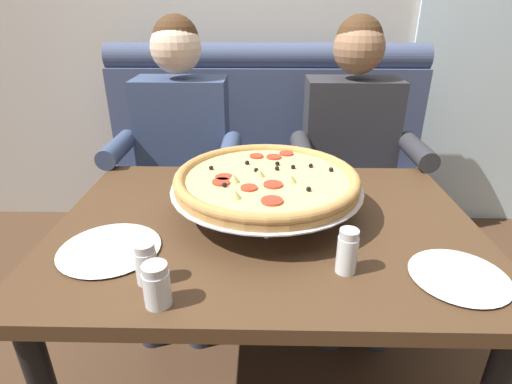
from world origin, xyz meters
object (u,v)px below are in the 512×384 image
object	(u,v)px
dining_table	(266,248)
plate_near_left	(459,274)
shaker_pepper_flakes	(347,254)
diner_left	(180,155)
plate_near_right	(109,247)
shaker_parmesan	(146,266)
diner_right	(352,156)
shaker_oregano	(157,288)
booth_bench	(265,194)
pizza	(268,180)

from	to	relation	value
dining_table	plate_near_left	xyz separation A→B (m)	(0.44, -0.26, 0.10)
dining_table	shaker_pepper_flakes	world-z (taller)	shaker_pepper_flakes
diner_left	plate_near_right	bearing A→B (deg)	-92.01
shaker_parmesan	shaker_pepper_flakes	bearing A→B (deg)	6.09
diner_right	shaker_parmesan	world-z (taller)	diner_right
shaker_parmesan	shaker_oregano	world-z (taller)	shaker_parmesan
dining_table	shaker_oregano	xyz separation A→B (m)	(-0.23, -0.36, 0.13)
booth_bench	shaker_parmesan	distance (m)	1.27
diner_left	shaker_oregano	world-z (taller)	diner_left
booth_bench	diner_left	size ratio (longest dim) A/B	1.31
diner_left	shaker_oregano	size ratio (longest dim) A/B	12.97
booth_bench	pizza	world-z (taller)	booth_bench
booth_bench	dining_table	xyz separation A→B (m)	(0.00, -0.90, 0.24)
dining_table	pizza	size ratio (longest dim) A/B	2.15
dining_table	diner_left	size ratio (longest dim) A/B	0.95
shaker_parmesan	shaker_oregano	bearing A→B (deg)	-60.52
dining_table	diner_right	world-z (taller)	diner_right
pizza	plate_near_left	world-z (taller)	pizza
plate_near_left	shaker_oregano	bearing A→B (deg)	-171.46
pizza	diner_left	bearing A→B (deg)	123.45
shaker_oregano	plate_near_left	xyz separation A→B (m)	(0.67, 0.10, -0.03)
diner_right	dining_table	bearing A→B (deg)	-120.70
pizza	plate_near_right	size ratio (longest dim) A/B	2.17
dining_table	shaker_oregano	size ratio (longest dim) A/B	12.28
pizza	shaker_oregano	size ratio (longest dim) A/B	5.71
diner_right	plate_near_left	bearing A→B (deg)	-85.49
shaker_parmesan	shaker_pepper_flakes	xyz separation A→B (m)	(0.46, 0.05, 0.00)
shaker_parmesan	plate_near_right	world-z (taller)	shaker_parmesan
shaker_parmesan	plate_near_right	size ratio (longest dim) A/B	0.39
dining_table	diner_right	distance (m)	0.74
dining_table	diner_right	size ratio (longest dim) A/B	0.95
diner_right	shaker_parmesan	size ratio (longest dim) A/B	12.70
diner_left	pizza	bearing A→B (deg)	-56.55
diner_left	pizza	size ratio (longest dim) A/B	2.27
shaker_pepper_flakes	plate_near_left	xyz separation A→B (m)	(0.26, -0.02, -0.04)
shaker_oregano	diner_left	bearing A→B (deg)	98.46
diner_left	booth_bench	bearing A→B (deg)	35.39
booth_bench	plate_near_right	world-z (taller)	booth_bench
diner_left	shaker_pepper_flakes	size ratio (longest dim) A/B	11.40
shaker_oregano	plate_near_right	distance (m)	0.27
dining_table	shaker_oregano	world-z (taller)	shaker_oregano
shaker_parmesan	plate_near_left	distance (m)	0.72
booth_bench	plate_near_left	world-z (taller)	booth_bench
diner_right	plate_near_right	bearing A→B (deg)	-134.56
diner_left	shaker_oregano	xyz separation A→B (m)	(0.15, -0.99, 0.07)
shaker_pepper_flakes	shaker_oregano	distance (m)	0.43
diner_right	shaker_oregano	bearing A→B (deg)	-121.40
booth_bench	diner_right	xyz separation A→B (m)	(0.37, -0.27, 0.31)
diner_left	plate_near_left	bearing A→B (deg)	-47.25
diner_right	diner_left	bearing A→B (deg)	180.00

